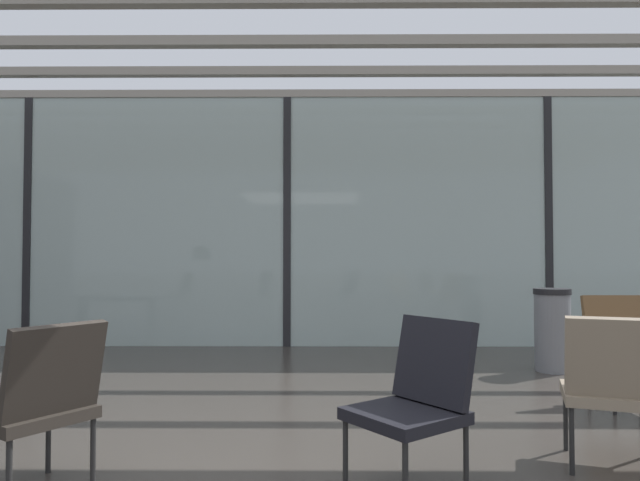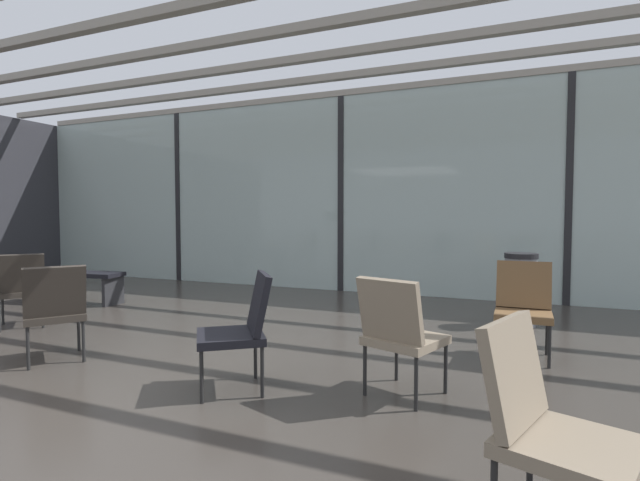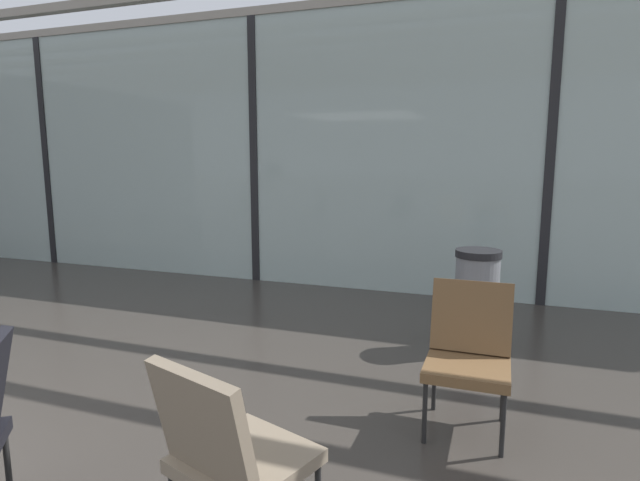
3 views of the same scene
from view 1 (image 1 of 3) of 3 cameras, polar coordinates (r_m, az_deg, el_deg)
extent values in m
cube|color=#A3B7B2|center=(7.68, -3.30, 1.95)|extent=(14.00, 0.08, 3.35)
cube|color=black|center=(8.64, -27.14, 1.73)|extent=(0.10, 0.12, 3.35)
cube|color=black|center=(7.68, -3.30, 1.95)|extent=(0.10, 0.12, 3.35)
cube|color=black|center=(8.23, 21.83, 1.83)|extent=(0.10, 0.12, 3.35)
cube|color=gray|center=(5.32, -5.42, 22.84)|extent=(13.72, 0.12, 0.10)
cube|color=gray|center=(6.19, -4.48, 19.23)|extent=(13.72, 0.12, 0.10)
cube|color=gray|center=(7.08, -3.80, 16.52)|extent=(13.72, 0.12, 0.10)
cube|color=gray|center=(7.98, -3.28, 14.41)|extent=(13.72, 0.12, 0.10)
ellipsoid|color=silver|center=(12.03, 2.44, 1.37)|extent=(13.85, 3.65, 3.65)
sphere|color=#9D9DA0|center=(13.41, -25.90, 1.23)|extent=(2.01, 2.01, 2.01)
sphere|color=black|center=(10.90, -17.69, 3.21)|extent=(0.28, 0.28, 0.28)
sphere|color=black|center=(10.66, -13.08, 3.28)|extent=(0.28, 0.28, 0.28)
sphere|color=black|center=(10.49, -8.29, 3.34)|extent=(0.28, 0.28, 0.28)
sphere|color=black|center=(10.39, -3.37, 3.37)|extent=(0.28, 0.28, 0.28)
sphere|color=black|center=(10.37, 1.61, 3.38)|extent=(0.28, 0.28, 0.28)
sphere|color=black|center=(10.42, 6.57, 3.36)|extent=(0.28, 0.28, 0.28)
cube|color=brown|center=(5.21, 28.42, -10.19)|extent=(0.48, 0.48, 0.06)
cube|color=brown|center=(5.37, 27.29, -7.26)|extent=(0.48, 0.14, 0.44)
cylinder|color=black|center=(4.97, 27.43, -13.14)|extent=(0.03, 0.03, 0.37)
cylinder|color=black|center=(5.34, 25.33, -12.35)|extent=(0.03, 0.03, 0.37)
cylinder|color=black|center=(5.53, 29.37, -11.93)|extent=(0.03, 0.03, 0.37)
cube|color=#28231E|center=(3.32, -26.95, -15.26)|extent=(0.67, 0.67, 0.06)
cube|color=#28231E|center=(3.09, -24.98, -11.60)|extent=(0.39, 0.47, 0.44)
cylinder|color=black|center=(3.65, -25.56, -17.48)|extent=(0.03, 0.03, 0.37)
cylinder|color=black|center=(3.31, -21.79, -19.24)|extent=(0.03, 0.03, 0.37)
cylinder|color=black|center=(3.11, -28.72, -20.33)|extent=(0.03, 0.03, 0.37)
cube|color=black|center=(3.00, 8.48, -16.96)|extent=(0.67, 0.67, 0.06)
cube|color=black|center=(3.09, 11.32, -11.71)|extent=(0.40, 0.47, 0.44)
cylinder|color=black|center=(3.07, 2.57, -20.78)|extent=(0.03, 0.03, 0.37)
cylinder|color=black|center=(3.34, 8.46, -19.17)|extent=(0.03, 0.03, 0.37)
cylinder|color=black|center=(3.08, 14.43, -20.71)|extent=(0.03, 0.03, 0.37)
cube|color=#7F705B|center=(3.75, 26.89, -13.67)|extent=(0.61, 0.61, 0.06)
cube|color=#7F705B|center=(3.49, 27.32, -10.39)|extent=(0.50, 0.29, 0.44)
cylinder|color=black|center=(3.98, 23.39, -16.17)|extent=(0.03, 0.03, 0.37)
cylinder|color=black|center=(3.58, 23.91, -17.87)|extent=(0.03, 0.03, 0.37)
cylinder|color=slate|center=(6.48, 22.27, -8.54)|extent=(0.36, 0.36, 0.80)
cylinder|color=black|center=(6.45, 22.22, -4.75)|extent=(0.38, 0.38, 0.06)
camera|label=2|loc=(2.38, 92.17, 2.55)|focal=26.60mm
camera|label=3|loc=(3.03, 58.72, 7.32)|focal=28.95mm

